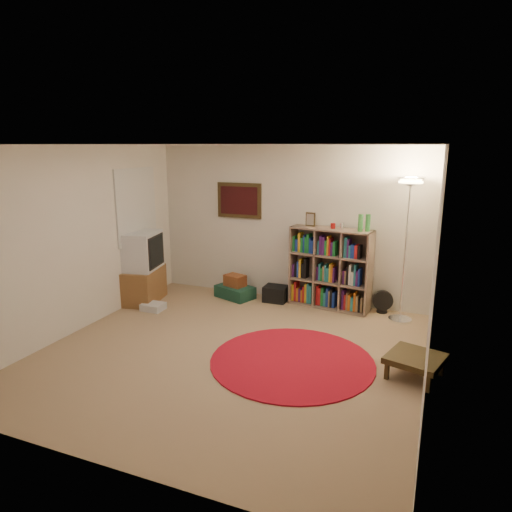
{
  "coord_description": "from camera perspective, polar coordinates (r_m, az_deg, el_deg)",
  "views": [
    {
      "loc": [
        2.22,
        -4.72,
        2.49
      ],
      "look_at": [
        0.1,
        0.6,
        1.1
      ],
      "focal_mm": 32.0,
      "sensor_mm": 36.0,
      "label": 1
    }
  ],
  "objects": [
    {
      "name": "room",
      "position": [
        5.43,
        -3.67,
        0.51
      ],
      "size": [
        4.54,
        4.54,
        2.54
      ],
      "color": "#9B7B5B",
      "rests_on": "ground"
    },
    {
      "name": "bookshelf",
      "position": [
        7.2,
        9.13,
        -1.66
      ],
      "size": [
        1.3,
        0.53,
        1.52
      ],
      "rotation": [
        0.0,
        0.0,
        -0.13
      ],
      "color": "#7B6252",
      "rests_on": "ground"
    },
    {
      "name": "floor_lamp",
      "position": [
        6.64,
        18.6,
        6.34
      ],
      "size": [
        0.49,
        0.49,
        2.08
      ],
      "rotation": [
        0.0,
        0.0,
        -0.26
      ],
      "color": "white",
      "rests_on": "ground"
    },
    {
      "name": "floor_fan",
      "position": [
        7.23,
        15.54,
        -5.52
      ],
      "size": [
        0.31,
        0.19,
        0.35
      ],
      "rotation": [
        0.0,
        0.0,
        0.18
      ],
      "color": "black",
      "rests_on": "ground"
    },
    {
      "name": "tv_stand",
      "position": [
        7.61,
        -14.18,
        -1.5
      ],
      "size": [
        0.69,
        0.88,
        1.16
      ],
      "rotation": [
        0.0,
        0.0,
        0.19
      ],
      "color": "brown",
      "rests_on": "ground"
    },
    {
      "name": "dvd_box",
      "position": [
        7.3,
        -12.73,
        -6.19
      ],
      "size": [
        0.33,
        0.27,
        0.11
      ],
      "rotation": [
        0.0,
        0.0,
        0.01
      ],
      "color": "silver",
      "rests_on": "ground"
    },
    {
      "name": "suitcase",
      "position": [
        7.68,
        -2.63,
        -4.5
      ],
      "size": [
        0.72,
        0.59,
        0.2
      ],
      "rotation": [
        0.0,
        0.0,
        -0.36
      ],
      "color": "#14392B",
      "rests_on": "ground"
    },
    {
      "name": "wicker_basket",
      "position": [
        7.64,
        -2.64,
        -3.07
      ],
      "size": [
        0.39,
        0.33,
        0.19
      ],
      "rotation": [
        0.0,
        0.0,
        -0.32
      ],
      "color": "brown",
      "rests_on": "suitcase"
    },
    {
      "name": "duffel_bag",
      "position": [
        7.5,
        2.47,
        -4.72
      ],
      "size": [
        0.37,
        0.31,
        0.26
      ],
      "rotation": [
        0.0,
        0.0,
        0.0
      ],
      "color": "black",
      "rests_on": "ground"
    },
    {
      "name": "red_rug",
      "position": [
        5.55,
        4.53,
        -12.95
      ],
      "size": [
        1.94,
        1.94,
        0.02
      ],
      "color": "maroon",
      "rests_on": "ground"
    },
    {
      "name": "side_table",
      "position": [
        5.4,
        19.3,
        -12.08
      ],
      "size": [
        0.69,
        0.69,
        0.26
      ],
      "rotation": [
        0.0,
        0.0,
        -0.28
      ],
      "color": "#302310",
      "rests_on": "ground"
    }
  ]
}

